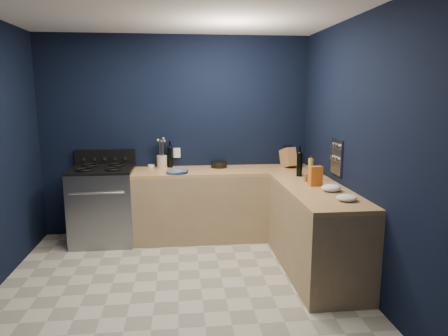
{
  "coord_description": "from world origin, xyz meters",
  "views": [
    {
      "loc": [
        0.04,
        -3.69,
        1.88
      ],
      "look_at": [
        0.55,
        1.0,
        1.0
      ],
      "focal_mm": 32.91,
      "sensor_mm": 36.0,
      "label": 1
    }
  ],
  "objects": [
    {
      "name": "oil_bottle",
      "position": [
        1.49,
        0.67,
        1.03
      ],
      "size": [
        0.06,
        0.06,
        0.25
      ],
      "primitive_type": "cylinder",
      "rotation": [
        0.0,
        0.0,
        0.09
      ],
      "color": "#A29C3C",
      "rests_on": "top_right"
    },
    {
      "name": "top_right",
      "position": [
        1.44,
        0.29,
        0.88
      ],
      "size": [
        0.63,
        1.67,
        0.04
      ],
      "primitive_type": "cube",
      "color": "olive",
      "rests_on": "cab_right"
    },
    {
      "name": "lemon_basket",
      "position": [
        0.55,
        1.58,
        0.94
      ],
      "size": [
        0.26,
        0.26,
        0.08
      ],
      "primitive_type": "cylinder",
      "rotation": [
        0.0,
        0.0,
        0.26
      ],
      "color": "black",
      "rests_on": "top_back"
    },
    {
      "name": "oven_door",
      "position": [
        -0.93,
        1.1,
        0.45
      ],
      "size": [
        0.59,
        0.02,
        0.42
      ],
      "primitive_type": "cube",
      "color": "black",
      "rests_on": "gas_range"
    },
    {
      "name": "plate_stack",
      "position": [
        -0.0,
        1.25,
        0.92
      ],
      "size": [
        0.3,
        0.3,
        0.03
      ],
      "primitive_type": "cylinder",
      "rotation": [
        0.0,
        0.0,
        0.15
      ],
      "color": "#35609C",
      "rests_on": "top_back"
    },
    {
      "name": "wall_back",
      "position": [
        0.0,
        1.76,
        1.3
      ],
      "size": [
        3.5,
        0.02,
        2.6
      ],
      "primitive_type": "cube",
      "color": "black",
      "rests_on": "ground"
    },
    {
      "name": "wall_right",
      "position": [
        1.76,
        0.0,
        1.3
      ],
      "size": [
        0.02,
        3.5,
        2.6
      ],
      "primitive_type": "cube",
      "color": "black",
      "rests_on": "ground"
    },
    {
      "name": "cooktop",
      "position": [
        -0.93,
        1.42,
        0.94
      ],
      "size": [
        0.76,
        0.66,
        0.03
      ],
      "primitive_type": "cube",
      "color": "black",
      "rests_on": "gas_range"
    },
    {
      "name": "wine_bottle_back",
      "position": [
        -0.09,
        1.67,
        1.03
      ],
      "size": [
        0.08,
        0.08,
        0.27
      ],
      "primitive_type": "cylinder",
      "rotation": [
        0.0,
        0.0,
        -0.27
      ],
      "color": "black",
      "rests_on": "top_back"
    },
    {
      "name": "top_back",
      "position": [
        0.6,
        1.44,
        0.88
      ],
      "size": [
        2.3,
        0.63,
        0.04
      ],
      "primitive_type": "cube",
      "color": "olive",
      "rests_on": "cab_back"
    },
    {
      "name": "ramekin",
      "position": [
        -0.34,
        1.69,
        0.92
      ],
      "size": [
        0.12,
        0.12,
        0.04
      ],
      "primitive_type": "cylinder",
      "rotation": [
        0.0,
        0.0,
        0.36
      ],
      "color": "white",
      "rests_on": "top_back"
    },
    {
      "name": "cab_back",
      "position": [
        0.6,
        1.44,
        0.43
      ],
      "size": [
        2.3,
        0.63,
        0.86
      ],
      "primitive_type": "cube",
      "color": "#9D835F",
      "rests_on": "floor"
    },
    {
      "name": "wine_bottle_right",
      "position": [
        1.43,
        0.92,
        1.04
      ],
      "size": [
        0.07,
        0.07,
        0.27
      ],
      "primitive_type": "cylinder",
      "rotation": [
        0.0,
        0.0,
        -0.08
      ],
      "color": "black",
      "rests_on": "top_right"
    },
    {
      "name": "towel_front",
      "position": [
        1.53,
        0.15,
        0.94
      ],
      "size": [
        0.23,
        0.21,
        0.07
      ],
      "primitive_type": "ellipsoid",
      "rotation": [
        0.0,
        0.0,
        0.21
      ],
      "color": "white",
      "rests_on": "top_right"
    },
    {
      "name": "spice_panel",
      "position": [
        1.74,
        0.55,
        1.18
      ],
      "size": [
        0.02,
        0.28,
        0.38
      ],
      "primitive_type": "cube",
      "color": "gray",
      "rests_on": "wall_right"
    },
    {
      "name": "spice_jar_near",
      "position": [
        1.44,
        0.53,
        0.96
      ],
      "size": [
        0.06,
        0.06,
        0.11
      ],
      "primitive_type": "cylinder",
      "rotation": [
        0.0,
        0.0,
        0.09
      ],
      "color": "olive",
      "rests_on": "top_right"
    },
    {
      "name": "floor",
      "position": [
        0.0,
        0.0,
        -0.01
      ],
      "size": [
        3.5,
        3.5,
        0.02
      ],
      "primitive_type": "cube",
      "color": "beige",
      "rests_on": "ground"
    },
    {
      "name": "wall_front",
      "position": [
        0.0,
        -1.76,
        1.3
      ],
      "size": [
        3.5,
        0.02,
        2.6
      ],
      "primitive_type": "cube",
      "color": "black",
      "rests_on": "ground"
    },
    {
      "name": "towel_end",
      "position": [
        1.54,
        -0.21,
        0.93
      ],
      "size": [
        0.24,
        0.23,
        0.06
      ],
      "primitive_type": "ellipsoid",
      "rotation": [
        0.0,
        0.0,
        -0.34
      ],
      "color": "white",
      "rests_on": "top_right"
    },
    {
      "name": "knife_block",
      "position": [
        1.46,
        1.52,
        1.02
      ],
      "size": [
        0.2,
        0.31,
        0.3
      ],
      "primitive_type": "cube",
      "rotation": [
        -0.31,
        0.0,
        0.25
      ],
      "color": "olive",
      "rests_on": "top_back"
    },
    {
      "name": "wall_outlet",
      "position": [
        0.0,
        1.74,
        1.08
      ],
      "size": [
        0.09,
        0.02,
        0.13
      ],
      "primitive_type": "cube",
      "color": "white",
      "rests_on": "wall_back"
    },
    {
      "name": "cab_right",
      "position": [
        1.44,
        0.29,
        0.43
      ],
      "size": [
        0.63,
        1.67,
        0.86
      ],
      "primitive_type": "cube",
      "color": "#9D835F",
      "rests_on": "floor"
    },
    {
      "name": "backguard",
      "position": [
        -0.93,
        1.72,
        1.04
      ],
      "size": [
        0.76,
        0.06,
        0.2
      ],
      "primitive_type": "cube",
      "color": "black",
      "rests_on": "gas_range"
    },
    {
      "name": "utensil_crock",
      "position": [
        -0.19,
        1.63,
        0.98
      ],
      "size": [
        0.14,
        0.14,
        0.16
      ],
      "primitive_type": "cylinder",
      "rotation": [
        0.0,
        0.0,
        0.11
      ],
      "color": "beige",
      "rests_on": "top_back"
    },
    {
      "name": "gas_range",
      "position": [
        -0.93,
        1.42,
        0.46
      ],
      "size": [
        0.76,
        0.66,
        0.92
      ],
      "primitive_type": "cube",
      "color": "gray",
      "rests_on": "floor"
    },
    {
      "name": "crouton_bag",
      "position": [
        1.46,
        0.42,
        1.0
      ],
      "size": [
        0.15,
        0.09,
        0.21
      ],
      "primitive_type": "cube",
      "rotation": [
        0.0,
        0.0,
        0.2
      ],
      "color": "red",
      "rests_on": "top_right"
    },
    {
      "name": "ceiling",
      "position": [
        0.0,
        0.0,
        2.61
      ],
      "size": [
        3.5,
        3.5,
        0.02
      ],
      "primitive_type": "cube",
      "color": "silver",
      "rests_on": "ground"
    },
    {
      "name": "spice_jar_far",
      "position": [
        1.42,
        0.61,
        0.94
      ],
      "size": [
        0.04,
        0.04,
        0.08
      ],
      "primitive_type": "cylinder",
      "rotation": [
        0.0,
        0.0,
        -0.01
      ],
      "color": "olive",
      "rests_on": "top_right"
    }
  ]
}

